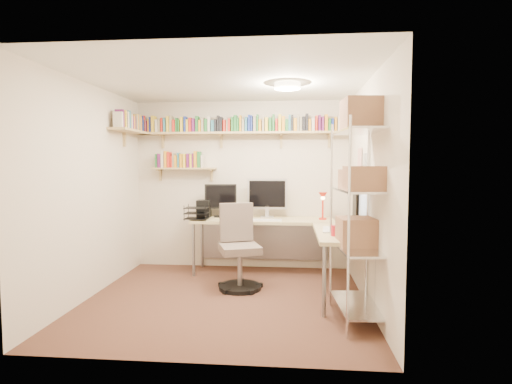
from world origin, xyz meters
TOP-DOWN VIEW (x-y plane):
  - ground at (0.00, 0.00)m, footprint 3.20×3.20m
  - room_shell at (0.00, 0.00)m, footprint 3.24×3.04m
  - wall_shelves at (-0.43, 1.29)m, footprint 3.12×1.09m
  - corner_desk at (0.50, 0.92)m, footprint 2.40×1.99m
  - office_chair at (0.10, 0.45)m, footprint 0.60×0.61m
  - wire_rack at (1.42, -0.49)m, footprint 0.49×0.89m

SIDE VIEW (x-z plane):
  - ground at x=0.00m, z-range 0.00..0.00m
  - office_chair at x=0.10m, z-range -0.08..0.98m
  - corner_desk at x=0.50m, z-range 0.10..1.45m
  - wire_rack at x=1.42m, z-range 0.26..2.46m
  - room_shell at x=0.00m, z-range 0.29..2.81m
  - wall_shelves at x=-0.43m, z-range 1.63..2.43m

